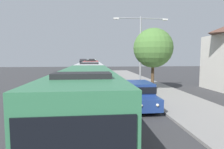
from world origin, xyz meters
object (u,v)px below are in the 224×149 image
(bus_lead, at_px, (86,98))
(box_truck_oncoming, at_px, (83,63))
(bus_second_in_line, at_px, (90,75))
(bus_rear, at_px, (92,64))
(bus_tail_end, at_px, (92,63))
(bus_fourth_in_line, at_px, (91,66))
(streetlamp_mid, at_px, (141,45))
(bus_middle, at_px, (91,68))
(white_suv, at_px, (140,94))
(roadside_tree, at_px, (153,48))

(bus_lead, distance_m, box_truck_oncoming, 63.53)
(bus_second_in_line, height_order, bus_rear, same)
(bus_tail_end, bearing_deg, bus_lead, -90.00)
(bus_fourth_in_line, xyz_separation_m, streetlamp_mid, (5.40, -26.69, 3.28))
(bus_middle, bearing_deg, bus_tail_end, 90.00)
(bus_fourth_in_line, relative_size, streetlamp_mid, 1.54)
(bus_second_in_line, height_order, white_suv, bus_second_in_line)
(white_suv, distance_m, streetlamp_mid, 7.78)
(bus_lead, distance_m, bus_fourth_in_line, 37.14)
(bus_lead, distance_m, bus_rear, 49.81)
(bus_lead, xyz_separation_m, streetlamp_mid, (5.40, 10.44, 3.28))
(bus_rear, relative_size, box_truck_oncoming, 1.35)
(bus_tail_end, xyz_separation_m, white_suv, (3.70, -58.32, -0.66))
(bus_fourth_in_line, relative_size, white_suv, 2.54)
(bus_lead, xyz_separation_m, bus_fourth_in_line, (0.00, 37.14, 0.00))
(box_truck_oncoming, bearing_deg, streetlamp_mid, -80.68)
(bus_middle, height_order, box_truck_oncoming, bus_middle)
(bus_rear, distance_m, roadside_tree, 39.97)
(bus_lead, distance_m, bus_middle, 25.38)
(bus_second_in_line, height_order, bus_middle, same)
(bus_rear, height_order, box_truck_oncoming, bus_rear)
(bus_second_in_line, height_order, roadside_tree, roadside_tree)
(bus_lead, height_order, bus_fourth_in_line, same)
(bus_lead, xyz_separation_m, bus_rear, (-0.00, 49.81, -0.00))
(bus_tail_end, height_order, roadside_tree, roadside_tree)
(bus_lead, bearing_deg, bus_tail_end, 90.00)
(bus_middle, relative_size, white_suv, 2.22)
(bus_fourth_in_line, bearing_deg, white_suv, -83.64)
(bus_lead, distance_m, bus_second_in_line, 12.40)
(white_suv, bearing_deg, streetlamp_mid, 75.33)
(bus_fourth_in_line, relative_size, bus_rear, 1.15)
(bus_fourth_in_line, bearing_deg, bus_tail_end, 90.00)
(bus_tail_end, bearing_deg, bus_second_in_line, -90.00)
(bus_fourth_in_line, height_order, box_truck_oncoming, bus_fourth_in_line)
(box_truck_oncoming, distance_m, roadside_tree, 53.95)
(bus_lead, xyz_separation_m, bus_second_in_line, (0.00, 12.40, 0.00))
(bus_second_in_line, distance_m, bus_fourth_in_line, 24.74)
(bus_tail_end, relative_size, streetlamp_mid, 1.40)
(bus_middle, xyz_separation_m, roadside_tree, (6.81, -14.84, 3.00))
(bus_lead, height_order, bus_second_in_line, same)
(bus_middle, distance_m, white_suv, 21.75)
(bus_second_in_line, distance_m, streetlamp_mid, 6.61)
(streetlamp_mid, relative_size, roadside_tree, 1.17)
(roadside_tree, bearing_deg, bus_second_in_line, 164.70)
(white_suv, relative_size, roadside_tree, 0.71)
(bus_rear, bearing_deg, box_truck_oncoming, 103.61)
(bus_tail_end, bearing_deg, bus_middle, -90.00)
(bus_tail_end, bearing_deg, box_truck_oncoming, 160.36)
(bus_lead, height_order, bus_rear, same)
(box_truck_oncoming, height_order, roadside_tree, roadside_tree)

